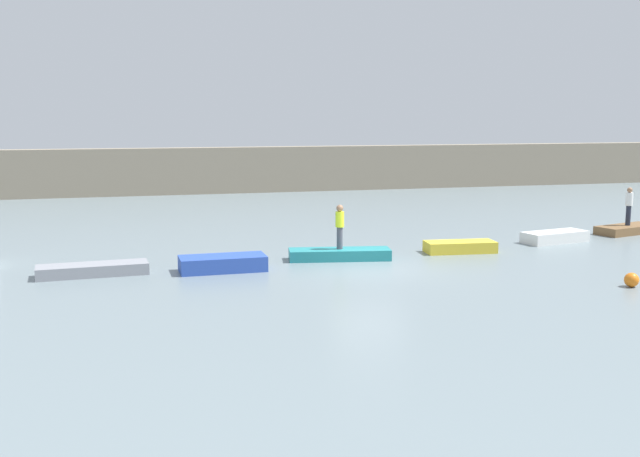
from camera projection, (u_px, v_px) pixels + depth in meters
ground_plane at (369, 269)px, 26.51m from camera, size 120.00×120.00×0.00m
embankment_wall at (245, 170)px, 51.82m from camera, size 80.00×1.20×3.10m
rowboat_grey at (93, 270)px, 25.41m from camera, size 3.69×1.29×0.39m
rowboat_blue at (223, 263)px, 26.12m from camera, size 2.97×1.31×0.53m
rowboat_teal at (340, 254)px, 28.14m from camera, size 3.87×1.65×0.40m
rowboat_yellow at (460, 247)px, 29.61m from camera, size 2.82×1.31×0.44m
rowboat_white at (555, 237)px, 31.92m from camera, size 3.03×1.65×0.47m
rowboat_brown at (627, 229)px, 34.27m from camera, size 3.34×2.00×0.37m
person_white_shirt at (629, 204)px, 34.10m from camera, size 0.32×0.32×1.72m
person_hiviz_shirt at (340, 224)px, 27.97m from camera, size 0.32×0.32×1.66m
mooring_buoy at (632, 280)px, 23.72m from camera, size 0.45×0.45×0.45m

